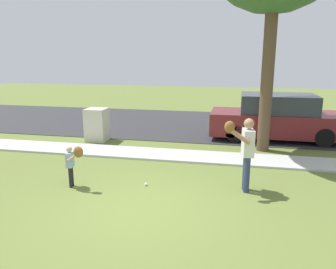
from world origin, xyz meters
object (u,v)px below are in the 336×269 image
at_px(baseball, 146,184).
at_px(parked_suv_maroon, 277,118).
at_px(utility_cabinet, 97,125).
at_px(person_adult, 246,147).
at_px(person_child, 73,160).

xyz_separation_m(baseball, parked_suv_maroon, (3.43, 5.31, 0.75)).
xyz_separation_m(baseball, utility_cabinet, (-2.88, 3.77, 0.54)).
distance_m(utility_cabinet, parked_suv_maroon, 6.50).
relative_size(utility_cabinet, parked_suv_maroon, 0.25).
height_order(baseball, utility_cabinet, utility_cabinet).
bearing_deg(utility_cabinet, person_adult, -35.20).
relative_size(person_adult, baseball, 22.45).
distance_m(person_adult, baseball, 2.45).
relative_size(person_adult, utility_cabinet, 1.43).
relative_size(person_adult, parked_suv_maroon, 0.35).
bearing_deg(person_adult, person_child, 0.33).
bearing_deg(parked_suv_maroon, baseball, 57.13).
bearing_deg(baseball, person_child, -164.76).
height_order(person_adult, utility_cabinet, person_adult).
relative_size(person_adult, person_child, 1.63).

